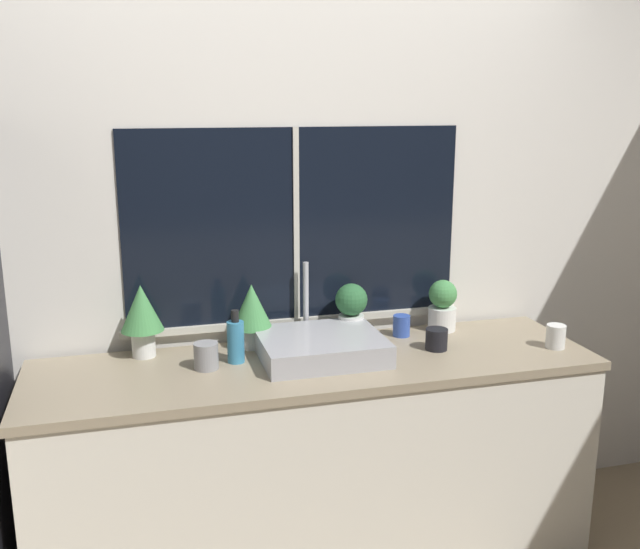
# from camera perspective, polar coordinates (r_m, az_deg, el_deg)

# --- Properties ---
(wall_back) EXTENTS (8.00, 0.09, 2.70)m
(wall_back) POSITION_cam_1_polar(r_m,az_deg,el_deg) (3.05, -2.09, 3.59)
(wall_back) COLOR silver
(wall_back) RESTS_ON ground_plane
(wall_right) EXTENTS (0.06, 7.00, 2.70)m
(wall_right) POSITION_cam_1_polar(r_m,az_deg,el_deg) (4.74, 21.96, 6.24)
(wall_right) COLOR silver
(wall_right) RESTS_ON ground_plane
(counter) EXTENTS (2.23, 0.63, 0.89)m
(counter) POSITION_cam_1_polar(r_m,az_deg,el_deg) (3.01, -0.25, -14.86)
(counter) COLOR silver
(counter) RESTS_ON ground_plane
(sink) EXTENTS (0.48, 0.47, 0.34)m
(sink) POSITION_cam_1_polar(r_m,az_deg,el_deg) (2.85, 0.03, -5.73)
(sink) COLOR #ADADB2
(sink) RESTS_ON counter
(potted_plant_far_left) EXTENTS (0.17, 0.17, 0.30)m
(potted_plant_far_left) POSITION_cam_1_polar(r_m,az_deg,el_deg) (2.90, -14.07, -3.02)
(potted_plant_far_left) COLOR white
(potted_plant_far_left) RESTS_ON counter
(potted_plant_center_left) EXTENTS (0.17, 0.17, 0.27)m
(potted_plant_center_left) POSITION_cam_1_polar(r_m,az_deg,el_deg) (2.95, -5.48, -2.98)
(potted_plant_center_left) COLOR white
(potted_plant_center_left) RESTS_ON counter
(potted_plant_center_right) EXTENTS (0.14, 0.14, 0.24)m
(potted_plant_center_right) POSITION_cam_1_polar(r_m,az_deg,el_deg) (3.05, 2.52, -2.71)
(potted_plant_center_right) COLOR white
(potted_plant_center_right) RESTS_ON counter
(potted_plant_far_right) EXTENTS (0.12, 0.12, 0.23)m
(potted_plant_far_right) POSITION_cam_1_polar(r_m,az_deg,el_deg) (3.21, 9.77, -2.42)
(potted_plant_far_right) COLOR white
(potted_plant_far_right) RESTS_ON counter
(soap_bottle) EXTENTS (0.07, 0.07, 0.21)m
(soap_bottle) POSITION_cam_1_polar(r_m,az_deg,el_deg) (2.81, -6.76, -5.27)
(soap_bottle) COLOR teal
(soap_bottle) RESTS_ON counter
(mug_grey) EXTENTS (0.09, 0.09, 0.10)m
(mug_grey) POSITION_cam_1_polar(r_m,az_deg,el_deg) (2.77, -9.10, -6.45)
(mug_grey) COLOR gray
(mug_grey) RESTS_ON counter
(mug_blue) EXTENTS (0.07, 0.07, 0.09)m
(mug_blue) POSITION_cam_1_polar(r_m,az_deg,el_deg) (3.12, 6.54, -4.09)
(mug_blue) COLOR #3351AD
(mug_blue) RESTS_ON counter
(mug_black) EXTENTS (0.09, 0.09, 0.09)m
(mug_black) POSITION_cam_1_polar(r_m,az_deg,el_deg) (2.98, 9.30, -5.13)
(mug_black) COLOR black
(mug_black) RESTS_ON counter
(mug_white) EXTENTS (0.08, 0.08, 0.10)m
(mug_white) POSITION_cam_1_polar(r_m,az_deg,el_deg) (3.11, 18.34, -4.72)
(mug_white) COLOR white
(mug_white) RESTS_ON counter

